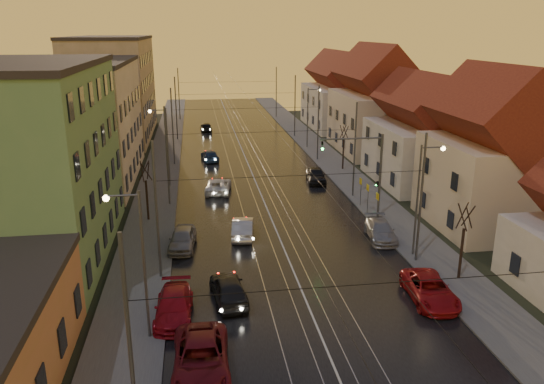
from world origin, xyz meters
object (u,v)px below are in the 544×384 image
street_lamp_1 (422,190)px  traffic_light_mast (369,166)px  driving_car_1 (243,228)px  parked_left_1 (201,358)px  parked_left_3 (182,239)px  driving_car_0 (229,289)px  parked_right_2 (316,175)px  driving_car_2 (218,186)px  street_lamp_2 (164,139)px  parked_right_0 (430,290)px  street_lamp_3 (310,112)px  parked_left_2 (174,306)px  driving_car_4 (206,127)px  driving_car_3 (210,156)px  street_lamp_0 (137,252)px  parked_right_1 (380,230)px

street_lamp_1 → traffic_light_mast: (-1.11, 8.00, -0.29)m
street_lamp_1 → driving_car_1: size_ratio=1.79×
parked_left_1 → parked_left_3: (-1.08, 15.00, -0.02)m
driving_car_0 → parked_right_2: driving_car_0 is taller
driving_car_0 → driving_car_2: driving_car_0 is taller
parked_left_1 → parked_right_2: parked_left_1 is taller
street_lamp_2 → parked_right_0: street_lamp_2 is taller
street_lamp_3 → parked_left_2: (-16.70, -42.08, -4.18)m
street_lamp_1 → driving_car_0: 14.93m
traffic_light_mast → driving_car_4: 44.09m
driving_car_3 → driving_car_4: 19.65m
traffic_light_mast → parked_left_3: size_ratio=1.62×
traffic_light_mast → parked_left_1: bearing=-126.4°
street_lamp_0 → parked_left_2: size_ratio=1.64×
traffic_light_mast → parked_right_0: 14.81m
parked_right_0 → driving_car_1: bearing=134.8°
driving_car_4 → parked_right_1: 48.25m
street_lamp_2 → parked_left_1: 31.68m
street_lamp_1 → parked_right_1: (-1.50, 3.40, -4.20)m
street_lamp_0 → street_lamp_2: (0.00, 28.00, 0.00)m
street_lamp_2 → parked_right_0: 31.20m
street_lamp_2 → parked_right_1: 23.92m
parked_right_0 → parked_right_2: size_ratio=1.13×
parked_right_1 → driving_car_4: bearing=111.1°
street_lamp_2 → parked_left_1: street_lamp_2 is taller
driving_car_4 → parked_left_1: bearing=86.2°
driving_car_0 → parked_left_1: (-1.71, -6.67, -0.00)m
driving_car_2 → street_lamp_0: bearing=86.6°
driving_car_1 → parked_right_2: 16.74m
driving_car_3 → driving_car_1: bearing=87.9°
parked_left_1 → parked_left_2: parked_left_1 is taller
driving_car_1 → driving_car_3: 25.19m
parked_left_2 → driving_car_1: bearing=69.4°
driving_car_1 → parked_right_2: (8.97, 14.13, 0.03)m
driving_car_4 → parked_left_1: (-1.87, -61.43, 0.08)m
driving_car_2 → parked_right_0: 26.09m
parked_right_2 → driving_car_2: bearing=-162.1°
parked_left_3 → parked_right_0: bearing=-28.5°
street_lamp_0 → driving_car_0: (4.62, 3.39, -4.10)m
driving_car_0 → parked_right_2: size_ratio=1.02×
street_lamp_3 → driving_car_4: bearing=133.5°
street_lamp_1 → street_lamp_2: size_ratio=1.00×
parked_left_3 → parked_left_1: bearing=-79.8°
street_lamp_2 → parked_left_3: 16.89m
driving_car_4 → parked_left_2: bearing=84.7°
street_lamp_1 → parked_right_2: street_lamp_1 is taller
traffic_light_mast → parked_left_3: traffic_light_mast is taller
driving_car_0 → parked_left_1: driving_car_0 is taller
street_lamp_3 → driving_car_2: size_ratio=1.62×
driving_car_2 → street_lamp_3: bearing=-117.1°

